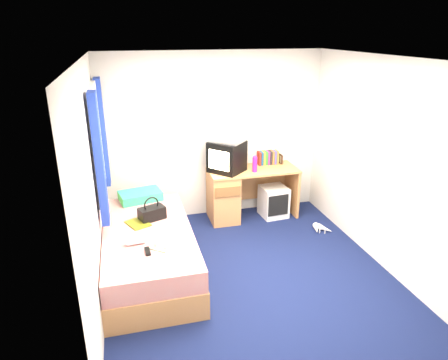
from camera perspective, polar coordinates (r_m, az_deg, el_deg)
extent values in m
plane|color=#0C1438|center=(4.79, 3.40, -13.01)|extent=(3.40, 3.40, 0.00)
plane|color=white|center=(3.99, 4.16, 16.97)|extent=(3.40, 3.40, 0.00)
plane|color=silver|center=(5.81, -1.45, 6.21)|extent=(3.20, 0.00, 3.20)
plane|color=silver|center=(2.84, 14.55, -11.02)|extent=(3.20, 0.00, 3.20)
plane|color=silver|center=(4.07, -18.24, -1.38)|extent=(0.00, 3.40, 3.40)
plane|color=silver|center=(4.96, 21.63, 2.13)|extent=(0.00, 3.40, 3.40)
cube|color=tan|center=(4.81, -10.59, -11.12)|extent=(1.00, 2.00, 0.30)
cube|color=brown|center=(4.51, -3.69, -12.96)|extent=(0.02, 0.70, 0.18)
cube|color=silver|center=(4.67, -10.81, -8.30)|extent=(0.98, 1.98, 0.24)
cube|color=teal|center=(5.39, -11.85, -2.22)|extent=(0.59, 0.44, 0.12)
cube|color=tan|center=(5.82, 4.17, 1.41)|extent=(1.30, 0.55, 0.03)
cube|color=tan|center=(5.84, -0.13, -2.43)|extent=(0.40, 0.52, 0.72)
cube|color=tan|center=(6.17, 9.63, -1.41)|extent=(0.04, 0.52, 0.72)
cube|color=tan|center=(6.22, 5.56, -0.14)|extent=(0.78, 0.03, 0.55)
cube|color=white|center=(6.06, 7.08, -3.05)|extent=(0.40, 0.40, 0.46)
cube|color=black|center=(5.66, 0.41, 3.38)|extent=(0.60, 0.60, 0.44)
cube|color=#FFD8A1|center=(5.50, -0.73, 2.84)|extent=(0.24, 0.25, 0.27)
cube|color=silver|center=(5.59, 0.42, 5.93)|extent=(0.54, 0.53, 0.08)
cube|color=maroon|center=(5.99, 5.02, 3.11)|extent=(0.03, 0.13, 0.20)
cube|color=navy|center=(6.00, 5.33, 3.14)|extent=(0.03, 0.13, 0.20)
cube|color=gold|center=(6.02, 5.65, 3.16)|extent=(0.03, 0.13, 0.20)
cube|color=#337F33|center=(6.03, 5.96, 3.18)|extent=(0.03, 0.13, 0.20)
cube|color=#7F337F|center=(6.04, 6.27, 3.21)|extent=(0.03, 0.13, 0.20)
cube|color=#262626|center=(6.05, 6.58, 3.23)|extent=(0.03, 0.13, 0.20)
cube|color=#B26633|center=(6.06, 6.89, 3.25)|extent=(0.03, 0.13, 0.20)
cube|color=#4C4C99|center=(6.08, 7.20, 3.28)|extent=(0.03, 0.13, 0.20)
cube|color=olive|center=(6.09, 7.51, 3.30)|extent=(0.03, 0.13, 0.20)
cube|color=#311B10|center=(6.10, 8.11, 3.00)|extent=(0.02, 0.12, 0.14)
cylinder|color=#D91E8E|center=(5.68, 4.42, 2.21)|extent=(0.08, 0.08, 0.22)
cylinder|color=white|center=(5.78, 2.50, 2.42)|extent=(0.07, 0.07, 0.19)
cube|color=black|center=(4.82, -10.25, -4.71)|extent=(0.34, 0.27, 0.15)
torus|color=black|center=(4.77, -10.34, -3.45)|extent=(0.18, 0.08, 0.19)
cube|color=white|center=(4.29, -7.51, -8.32)|extent=(0.35, 0.31, 0.10)
cube|color=#CECB16|center=(4.76, -12.20, -6.10)|extent=(0.31, 0.34, 0.01)
cylinder|color=silver|center=(4.34, -12.53, -8.55)|extent=(0.20, 0.09, 0.07)
cube|color=gold|center=(4.21, -9.42, -9.73)|extent=(0.21, 0.18, 0.01)
cube|color=black|center=(4.18, -10.87, -9.96)|extent=(0.06, 0.16, 0.02)
cube|color=silver|center=(4.85, -17.83, 5.29)|extent=(0.02, 0.90, 1.10)
cube|color=white|center=(4.73, -18.50, 12.19)|extent=(0.06, 1.06, 0.08)
cube|color=white|center=(5.03, -16.98, -1.18)|extent=(0.06, 1.06, 0.08)
cube|color=navy|center=(4.29, -17.41, 2.69)|extent=(0.08, 0.24, 1.40)
cube|color=navy|center=(5.43, -16.99, 6.43)|extent=(0.08, 0.24, 1.40)
cone|color=silver|center=(5.80, 14.26, -6.79)|extent=(0.19, 0.24, 0.09)
cone|color=silver|center=(5.77, 13.07, -6.82)|extent=(0.16, 0.24, 0.09)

